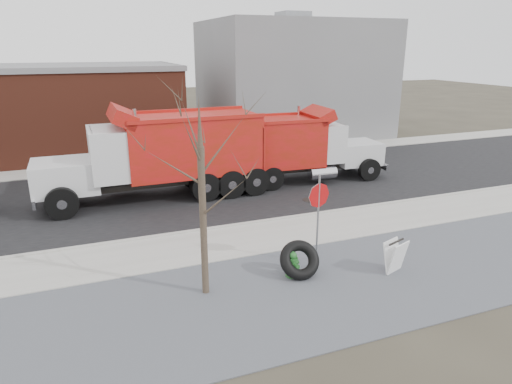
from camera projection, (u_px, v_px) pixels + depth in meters
name	position (u px, v px, depth m)	size (l,w,h in m)	color
ground	(277.00, 239.00, 15.61)	(120.00, 120.00, 0.00)	#383328
gravel_verge	(328.00, 286.00, 12.50)	(60.00, 5.00, 0.03)	slate
sidewalk	(274.00, 235.00, 15.83)	(60.00, 2.50, 0.06)	#9E9B93
curb	(260.00, 222.00, 16.97)	(60.00, 0.15, 0.11)	#9E9B93
road	(222.00, 188.00, 21.21)	(60.00, 9.40, 0.02)	black
far_sidewalk	(193.00, 160.00, 26.26)	(60.00, 2.00, 0.06)	#9E9B93
building_grey	(291.00, 79.00, 33.46)	(12.00, 10.00, 8.00)	gray
building_brick	(2.00, 112.00, 26.46)	(20.20, 8.20, 5.30)	maroon
bare_tree	(201.00, 174.00, 11.20)	(3.20, 3.20, 5.20)	#382D23
fire_hydrant	(293.00, 265.00, 12.96)	(0.44, 0.44, 0.78)	#296827
truck_tire	(300.00, 260.00, 12.94)	(1.26, 1.08, 1.12)	black
stop_sign	(318.00, 205.00, 13.29)	(0.74, 0.19, 2.77)	gray
sandwich_board	(395.00, 256.00, 13.15)	(0.80, 0.65, 0.97)	white
dump_truck_red_a	(291.00, 146.00, 21.65)	(8.72, 2.85, 3.50)	black
dump_truck_red_b	(163.00, 152.00, 19.29)	(9.58, 2.84, 3.99)	black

